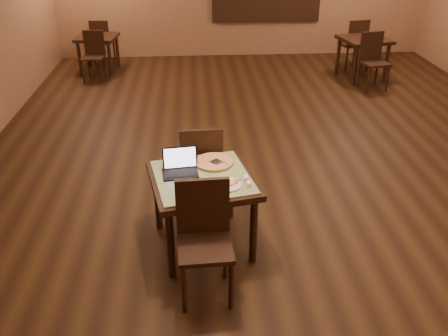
{
  "coord_description": "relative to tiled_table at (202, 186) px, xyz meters",
  "views": [
    {
      "loc": [
        -1.12,
        -5.6,
        2.91
      ],
      "look_at": [
        -0.87,
        -1.85,
        0.85
      ],
      "focal_mm": 38.0,
      "sensor_mm": 36.0,
      "label": 1
    }
  ],
  "objects": [
    {
      "name": "ground",
      "position": [
        1.07,
        1.84,
        -0.66
      ],
      "size": [
        10.0,
        10.0,
        0.0
      ],
      "primitive_type": "plane",
      "color": "black",
      "rests_on": "ground"
    },
    {
      "name": "tiled_table",
      "position": [
        0.0,
        0.0,
        0.0
      ],
      "size": [
        1.09,
        1.09,
        0.76
      ],
      "rotation": [
        0.0,
        0.0,
        0.2
      ],
      "color": "black",
      "rests_on": "ground"
    },
    {
      "name": "chair_main_near",
      "position": [
        -0.0,
        -0.61,
        -0.08
      ],
      "size": [
        0.46,
        0.46,
        1.02
      ],
      "rotation": [
        0.0,
        0.0,
        0.05
      ],
      "color": "black",
      "rests_on": "ground"
    },
    {
      "name": "chair_main_far",
      "position": [
        0.0,
        0.61,
        -0.09
      ],
      "size": [
        0.45,
        0.45,
        1.0
      ],
      "rotation": [
        0.0,
        0.0,
        3.18
      ],
      "color": "black",
      "rests_on": "ground"
    },
    {
      "name": "laptop",
      "position": [
        -0.2,
        0.1,
        0.16
      ],
      "size": [
        0.35,
        0.29,
        0.22
      ],
      "rotation": [
        0.0,
        0.0,
        0.12
      ],
      "color": "black",
      "rests_on": "tiled_table"
    },
    {
      "name": "plate",
      "position": [
        0.22,
        -0.18,
        0.11
      ],
      "size": [
        0.25,
        0.25,
        0.01
      ],
      "primitive_type": "cylinder",
      "color": "white",
      "rests_on": "tiled_table"
    },
    {
      "name": "pizza_slice",
      "position": [
        0.22,
        -0.18,
        0.13
      ],
      "size": [
        0.26,
        0.26,
        0.02
      ],
      "primitive_type": null,
      "rotation": [
        0.0,
        0.0,
        0.59
      ],
      "color": "beige",
      "rests_on": "plate"
    },
    {
      "name": "pizza_pan",
      "position": [
        0.12,
        0.24,
        0.11
      ],
      "size": [
        0.39,
        0.39,
        0.01
      ],
      "primitive_type": "cylinder",
      "color": "silver",
      "rests_on": "tiled_table"
    },
    {
      "name": "pizza_whole",
      "position": [
        0.12,
        0.24,
        0.12
      ],
      "size": [
        0.37,
        0.37,
        0.03
      ],
      "color": "beige",
      "rests_on": "pizza_pan"
    },
    {
      "name": "spatula",
      "position": [
        0.14,
        0.22,
        0.13
      ],
      "size": [
        0.23,
        0.24,
        0.01
      ],
      "primitive_type": "cube",
      "rotation": [
        0.0,
        0.0,
        0.73
      ],
      "color": "silver",
      "rests_on": "pizza_whole"
    },
    {
      "name": "napkin_roll",
      "position": [
        0.4,
        -0.14,
        0.12
      ],
      "size": [
        0.05,
        0.18,
        0.04
      ],
      "rotation": [
        0.0,
        0.0,
        0.09
      ],
      "color": "white",
      "rests_on": "tiled_table"
    },
    {
      "name": "other_table_a",
      "position": [
        3.19,
        5.02,
        -0.02
      ],
      "size": [
        0.97,
        0.97,
        0.77
      ],
      "rotation": [
        0.0,
        0.0,
        0.2
      ],
      "color": "black",
      "rests_on": "ground"
    },
    {
      "name": "other_table_a_chair_near",
      "position": [
        3.18,
        4.44,
        -0.1
      ],
      "size": [
        0.51,
        0.51,
        1.0
      ],
      "rotation": [
        0.0,
        0.0,
        0.2
      ],
      "color": "black",
      "rests_on": "ground"
    },
    {
      "name": "other_table_a_chair_far",
      "position": [
        3.21,
        5.61,
        -0.1
      ],
      "size": [
        0.51,
        0.51,
        1.0
      ],
      "rotation": [
        0.0,
        0.0,
        3.34
      ],
      "color": "black",
      "rests_on": "ground"
    },
    {
      "name": "other_table_b",
      "position": [
        -1.93,
        5.84,
        -0.08
      ],
      "size": [
        0.83,
        0.83,
        0.7
      ],
      "rotation": [
        0.0,
        0.0,
        -0.12
      ],
      "color": "black",
      "rests_on": "ground"
    },
    {
      "name": "other_table_b_chair_near",
      "position": [
        -1.92,
        5.31,
        -0.15
      ],
      "size": [
        0.44,
        0.44,
        0.91
      ],
      "rotation": [
        0.0,
        0.0,
        -0.12
      ],
      "color": "black",
      "rests_on": "ground"
    },
    {
      "name": "other_table_b_chair_far",
      "position": [
        -1.94,
        6.37,
        -0.15
      ],
      "size": [
        0.44,
        0.44,
        0.91
      ],
      "rotation": [
        0.0,
        0.0,
        3.02
      ],
      "color": "black",
      "rests_on": "ground"
    }
  ]
}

